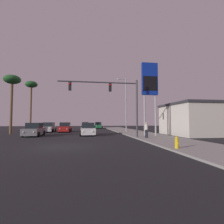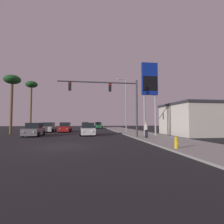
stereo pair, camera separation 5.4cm
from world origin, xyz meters
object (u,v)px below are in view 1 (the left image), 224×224
car_white (88,130)px  palm_tree_mid (31,88)px  car_red (65,128)px  car_tan (85,125)px  traffic_light_mast (114,95)px  palm_tree_near (12,83)px  fire_hydrant (177,143)px  gas_station_sign (150,83)px  car_green (98,125)px  pedestrian_on_sidewalk (146,129)px  car_grey (34,130)px  car_silver (49,128)px  street_lamp (125,102)px

car_white → palm_tree_mid: palm_tree_mid is taller
car_white → palm_tree_mid: 19.63m
car_red → car_white: bearing=117.3°
car_tan → car_red: bearing=77.1°
car_tan → traffic_light_mast: size_ratio=0.48×
palm_tree_near → palm_tree_mid: (-0.26, 10.00, 1.21)m
fire_hydrant → palm_tree_near: bearing=134.7°
fire_hydrant → traffic_light_mast: bearing=107.3°
car_red → traffic_light_mast: size_ratio=0.48×
car_tan → gas_station_sign: gas_station_sign is taller
car_green → pedestrian_on_sidewalk: bearing=98.2°
car_red → traffic_light_mast: traffic_light_mast is taller
gas_station_sign → palm_tree_mid: palm_tree_mid is taller
car_tan → fire_hydrant: size_ratio=5.69×
car_green → car_grey: size_ratio=1.01×
car_green → car_red: same height
car_grey → traffic_light_mast: bearing=157.6°
car_green → palm_tree_mid: size_ratio=0.43×
car_white → palm_tree_mid: (-11.37, 13.85, 8.02)m
car_red → traffic_light_mast: bearing=120.0°
traffic_light_mast → car_tan: bearing=96.6°
fire_hydrant → car_silver: bearing=119.7°
car_green → traffic_light_mast: (-0.12, -27.29, 4.05)m
car_white → gas_station_sign: gas_station_sign is taller
car_white → car_tan: bearing=-91.0°
traffic_light_mast → fire_hydrant: size_ratio=11.76×
car_tan → traffic_light_mast: (3.26, -28.17, 4.05)m
car_white → car_grey: (-6.70, -0.34, 0.00)m
car_white → fire_hydrant: 14.15m
car_silver → street_lamp: 14.15m
car_red → pedestrian_on_sidewalk: pedestrian_on_sidewalk is taller
palm_tree_near → fire_hydrant: bearing=-45.3°
car_white → palm_tree_near: 13.59m
car_silver → gas_station_sign: (14.23, -11.64, 5.86)m
car_tan → street_lamp: 20.57m
car_grey → traffic_light_mast: 11.12m
car_tan → traffic_light_mast: traffic_light_mast is taller
car_red → pedestrian_on_sidewalk: 16.95m
car_white → gas_station_sign: size_ratio=0.48×
car_red → traffic_light_mast: (6.71, -12.19, 4.05)m
pedestrian_on_sidewalk → gas_station_sign: bearing=61.8°
car_tan → pedestrian_on_sidewalk: bearing=101.6°
street_lamp → palm_tree_mid: (-17.65, 8.96, 3.67)m
gas_station_sign → palm_tree_mid: size_ratio=0.89×
palm_tree_near → car_red: bearing=28.9°
car_tan → fire_hydrant: car_tan is taller
traffic_light_mast → palm_tree_near: (-13.97, 8.18, 2.77)m
car_green → car_grey: same height
car_green → gas_station_sign: gas_station_sign is taller
car_green → car_tan: size_ratio=1.00×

